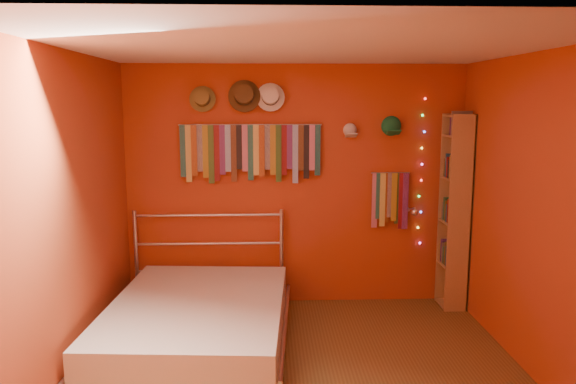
{
  "coord_description": "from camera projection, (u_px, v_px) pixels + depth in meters",
  "views": [
    {
      "loc": [
        -0.31,
        -4.02,
        2.13
      ],
      "look_at": [
        -0.11,
        0.9,
        1.33
      ],
      "focal_mm": 35.0,
      "sensor_mm": 36.0,
      "label": 1
    }
  ],
  "objects": [
    {
      "name": "ceiling",
      "position": [
        309.0,
        47.0,
        3.92
      ],
      "size": [
        3.5,
        3.5,
        0.02
      ],
      "primitive_type": "cube",
      "color": "white",
      "rests_on": "back_wall"
    },
    {
      "name": "bed",
      "position": [
        198.0,
        323.0,
        4.82
      ],
      "size": [
        1.68,
        2.16,
        1.02
      ],
      "rotation": [
        0.0,
        0.0,
        -0.07
      ],
      "color": "silver",
      "rests_on": "ground"
    },
    {
      "name": "left_wall",
      "position": [
        67.0,
        224.0,
        4.05
      ],
      "size": [
        0.02,
        3.5,
        2.5
      ],
      "primitive_type": "cube",
      "color": "#AB471B",
      "rests_on": "ground"
    },
    {
      "name": "fedora_olive",
      "position": [
        202.0,
        98.0,
        5.57
      ],
      "size": [
        0.26,
        0.14,
        0.26
      ],
      "rotation": [
        1.36,
        0.0,
        0.0
      ],
      "color": "olive",
      "rests_on": "back_wall"
    },
    {
      "name": "fedora_white",
      "position": [
        270.0,
        96.0,
        5.59
      ],
      "size": [
        0.29,
        0.16,
        0.28
      ],
      "rotation": [
        1.36,
        0.0,
        0.0
      ],
      "color": "white",
      "rests_on": "back_wall"
    },
    {
      "name": "fedora_brown",
      "position": [
        244.0,
        95.0,
        5.58
      ],
      "size": [
        0.33,
        0.18,
        0.32
      ],
      "rotation": [
        1.36,
        0.0,
        0.0
      ],
      "color": "#4F381C",
      "rests_on": "back_wall"
    },
    {
      "name": "back_wall",
      "position": [
        296.0,
        186.0,
        5.85
      ],
      "size": [
        3.5,
        0.02,
        2.5
      ],
      "primitive_type": "cube",
      "color": "#AB471B",
      "rests_on": "ground"
    },
    {
      "name": "small_tie_rack",
      "position": [
        390.0,
        198.0,
        5.84
      ],
      "size": [
        0.4,
        0.03,
        0.6
      ],
      "color": "silver",
      "rests_on": "back_wall"
    },
    {
      "name": "ground",
      "position": [
        307.0,
        380.0,
        4.32
      ],
      "size": [
        3.5,
        3.5,
        0.0
      ],
      "primitive_type": "plane",
      "color": "brown",
      "rests_on": "ground"
    },
    {
      "name": "fairy_lights",
      "position": [
        421.0,
        172.0,
        5.83
      ],
      "size": [
        0.05,
        0.02,
        1.54
      ],
      "color": "#FF3333",
      "rests_on": "back_wall"
    },
    {
      "name": "bookshelf",
      "position": [
        458.0,
        211.0,
        5.73
      ],
      "size": [
        0.25,
        0.34,
        2.0
      ],
      "color": "#9D7D47",
      "rests_on": "ground"
    },
    {
      "name": "cap_green",
      "position": [
        391.0,
        126.0,
        5.73
      ],
      "size": [
        0.19,
        0.24,
        0.19
      ],
      "color": "#186C3A",
      "rests_on": "back_wall"
    },
    {
      "name": "cap_white",
      "position": [
        350.0,
        130.0,
        5.72
      ],
      "size": [
        0.16,
        0.2,
        0.16
      ],
      "color": "silver",
      "rests_on": "back_wall"
    },
    {
      "name": "reading_lamp",
      "position": [
        414.0,
        212.0,
        5.69
      ],
      "size": [
        0.07,
        0.31,
        0.09
      ],
      "color": "silver",
      "rests_on": "back_wall"
    },
    {
      "name": "right_wall",
      "position": [
        542.0,
        220.0,
        4.19
      ],
      "size": [
        0.02,
        3.5,
        2.5
      ],
      "primitive_type": "cube",
      "color": "#AB471B",
      "rests_on": "ground"
    },
    {
      "name": "tie_rack",
      "position": [
        250.0,
        150.0,
        5.7
      ],
      "size": [
        1.45,
        0.03,
        0.6
      ],
      "color": "silver",
      "rests_on": "back_wall"
    }
  ]
}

